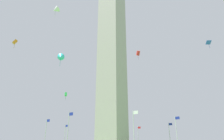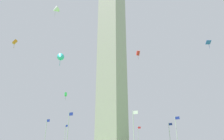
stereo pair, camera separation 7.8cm
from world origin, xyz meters
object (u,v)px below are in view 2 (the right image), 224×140
object	(u,v)px
kite_orange_box	(15,42)
kite_green_box	(66,94)
kite_red_box	(138,53)
flagpole_nw	(134,133)
flagpole_n	(177,135)
flagpole_s	(65,139)
obelisk_monument	(112,51)
flagpole_e	(138,139)
flagpole_sw	(45,136)
kite_blue_diamond	(208,43)
flagpole_w	(68,133)
kite_white_delta	(55,10)
flagpole_se	(100,140)
flagpole_ne	(170,138)
kite_cyan_delta	(60,57)

from	to	relation	value
kite_orange_box	kite_green_box	bearing A→B (deg)	91.91
kite_red_box	flagpole_nw	bearing A→B (deg)	-78.77
flagpole_n	flagpole_s	bearing A→B (deg)	180.00
flagpole_s	obelisk_monument	bearing A→B (deg)	-0.00
kite_green_box	flagpole_e	bearing A→B (deg)	88.69
flagpole_sw	flagpole_nw	bearing A→B (deg)	-0.00
flagpole_s	kite_blue_diamond	world-z (taller)	kite_blue_diamond
flagpole_w	kite_orange_box	size ratio (longest dim) A/B	5.59
flagpole_n	kite_white_delta	bearing A→B (deg)	-116.05
kite_white_delta	flagpole_s	bearing A→B (deg)	127.68
flagpole_se	kite_blue_diamond	distance (m)	49.23
flagpole_e	flagpole_w	distance (m)	34.36
flagpole_w	kite_green_box	size ratio (longest dim) A/B	5.81
flagpole_sw	kite_orange_box	distance (m)	26.53
kite_green_box	kite_blue_diamond	distance (m)	29.60
flagpole_ne	kite_cyan_delta	xyz separation A→B (m)	(-1.92, -42.86, 8.91)
flagpole_nw	kite_red_box	distance (m)	21.82
obelisk_monument	flagpole_sw	bearing A→B (deg)	-134.88
flagpole_nw	kite_red_box	world-z (taller)	kite_red_box
kite_blue_diamond	flagpole_s	bearing A→B (deg)	163.89
flagpole_sw	kite_red_box	bearing A→B (deg)	18.46
kite_white_delta	kite_blue_diamond	world-z (taller)	kite_white_delta
flagpole_s	flagpole_nw	xyz separation A→B (m)	(29.32, -12.15, 0.00)
flagpole_w	flagpole_n	bearing A→B (deg)	45.00
flagpole_ne	kite_orange_box	bearing A→B (deg)	-106.04
flagpole_e	flagpole_sw	size ratio (longest dim) A/B	1.00
flagpole_sw	kite_blue_diamond	bearing A→B (deg)	-1.14
obelisk_monument	flagpole_n	xyz separation A→B (m)	(17.23, 0.00, -25.78)
flagpole_se	kite_blue_diamond	bearing A→B (deg)	-32.25
kite_red_box	obelisk_monument	bearing A→B (deg)	156.98
flagpole_e	flagpole_se	size ratio (longest dim) A/B	1.00
flagpole_se	flagpole_s	distance (m)	13.15
kite_white_delta	kite_blue_diamond	size ratio (longest dim) A/B	1.69
flagpole_s	flagpole_sw	size ratio (longest dim) A/B	1.00
flagpole_s	kite_blue_diamond	distance (m)	48.86
flagpole_se	kite_orange_box	xyz separation A→B (m)	(11.79, -43.47, 14.03)
obelisk_monument	flagpole_se	distance (m)	30.96
kite_white_delta	kite_orange_box	world-z (taller)	kite_white_delta
flagpole_s	kite_cyan_delta	size ratio (longest dim) A/B	4.68
kite_red_box	kite_blue_diamond	bearing A→B (deg)	-26.32
kite_red_box	kite_green_box	world-z (taller)	kite_red_box
obelisk_monument	kite_white_delta	distance (m)	27.82
kite_red_box	kite_orange_box	bearing A→B (deg)	-112.31
flagpole_n	kite_white_delta	distance (m)	37.26
flagpole_se	flagpole_e	bearing A→B (deg)	22.50
flagpole_ne	kite_blue_diamond	bearing A→B (deg)	-58.35
flagpole_s	kite_cyan_delta	distance (m)	42.12
flagpole_s	kite_white_delta	distance (m)	40.67
flagpole_se	flagpole_w	xyz separation A→B (m)	(12.15, -29.32, 0.00)
flagpole_sw	kite_orange_box	bearing A→B (deg)	-58.41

